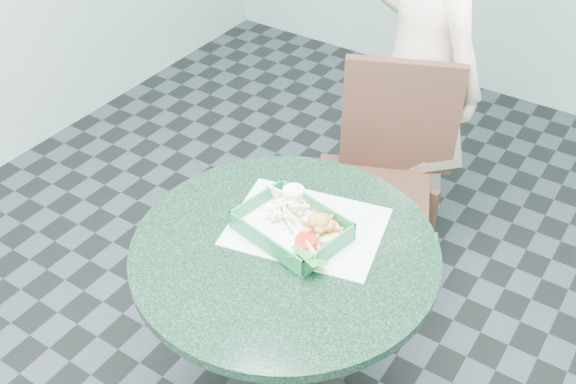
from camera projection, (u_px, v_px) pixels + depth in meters
The scene contains 9 objects.
cafe_table at pixel (285, 293), 1.98m from camera, with size 0.86×0.86×0.75m.
dining_chair at pixel (383, 167), 2.55m from camera, with size 0.43×0.43×0.93m.
diner_person at pixel (422, 58), 2.55m from camera, with size 0.62×0.41×1.70m, color beige.
placemat at pixel (306, 232), 1.94m from camera, with size 0.43×0.32×0.00m, color silver.
food_basket at pixel (292, 235), 1.90m from camera, with size 0.29×0.21×0.06m.
crab_sandwich at pixel (321, 227), 1.88m from camera, with size 0.11×0.11×0.07m.
fries_pile at pixel (285, 215), 1.94m from camera, with size 0.10×0.11×0.04m, color beige, non-canonical shape.
sauce_ramekin at pixel (286, 199), 1.97m from camera, with size 0.06×0.06×0.04m.
garnish_cup at pixel (313, 253), 1.81m from camera, with size 0.11×0.10×0.04m.
Camera 1 is at (0.76, -1.13, 2.05)m, focal length 42.00 mm.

